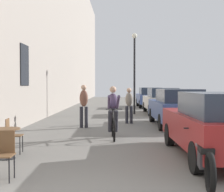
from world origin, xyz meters
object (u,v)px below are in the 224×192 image
at_px(parked_car_third, 161,100).
at_px(parked_motorcycle, 204,157).
at_px(parked_car_fourth, 149,97).
at_px(cafe_chair_near_toward_wall, 4,152).
at_px(cafe_chair_mid_toward_street, 12,133).
at_px(parked_car_nearest, 217,124).
at_px(pedestrian_mid, 129,103).
at_px(parked_car_second, 176,107).
at_px(cafe_table_mid, 7,137).
at_px(street_lamp, 134,63).
at_px(cyclist_on_bicycle, 113,114).
at_px(pedestrian_near, 84,103).

xyz_separation_m(parked_car_third, parked_motorcycle, (-1.04, -13.56, -0.42)).
bearing_deg(parked_car_fourth, cafe_chair_near_toward_wall, -103.08).
xyz_separation_m(cafe_chair_mid_toward_street, parked_motorcycle, (4.30, -2.08, -0.11)).
distance_m(parked_car_nearest, parked_car_fourth, 17.86).
relative_size(cafe_chair_near_toward_wall, parked_car_nearest, 0.20).
xyz_separation_m(pedestrian_mid, parked_car_fourth, (1.99, 11.02, -0.09)).
bearing_deg(cafe_chair_near_toward_wall, parked_car_second, 59.51).
bearing_deg(cafe_chair_near_toward_wall, parked_car_nearest, 22.12).
height_order(cafe_table_mid, cafe_chair_mid_toward_street, cafe_chair_mid_toward_street).
bearing_deg(street_lamp, cyclist_on_bicycle, -97.33).
xyz_separation_m(street_lamp, parked_car_second, (1.51, -5.68, -2.28)).
bearing_deg(parked_car_third, cyclist_on_bicycle, -107.17).
relative_size(cafe_chair_near_toward_wall, cafe_table_mid, 1.24).
xyz_separation_m(cafe_chair_near_toward_wall, parked_motorcycle, (3.68, 0.13, -0.11)).
relative_size(cafe_chair_near_toward_wall, parked_car_second, 0.20).
xyz_separation_m(cafe_chair_near_toward_wall, cafe_chair_mid_toward_street, (-0.62, 2.21, 0.00)).
distance_m(cafe_chair_near_toward_wall, cafe_chair_mid_toward_street, 2.29).
bearing_deg(parked_car_second, cafe_chair_mid_toward_street, -133.05).
bearing_deg(pedestrian_near, cyclist_on_bicycle, -63.64).
relative_size(cafe_chair_near_toward_wall, parked_car_fourth, 0.20).
bearing_deg(cafe_chair_mid_toward_street, pedestrian_mid, 63.64).
bearing_deg(street_lamp, parked_car_nearest, -83.22).
height_order(parked_car_second, parked_car_fourth, parked_car_second).
distance_m(street_lamp, parked_car_third, 2.84).
bearing_deg(cyclist_on_bicycle, cafe_chair_mid_toward_street, -136.57).
height_order(pedestrian_mid, street_lamp, street_lamp).
xyz_separation_m(cafe_table_mid, parked_car_second, (5.11, 6.12, 0.30)).
height_order(cyclist_on_bicycle, parked_car_fourth, cyclist_on_bicycle).
bearing_deg(parked_car_nearest, cyclist_on_bicycle, 131.89).
height_order(cyclist_on_bicycle, pedestrian_near, pedestrian_near).
bearing_deg(parked_motorcycle, parked_car_second, 83.36).
bearing_deg(parked_car_second, parked_car_fourth, 90.00).
xyz_separation_m(cafe_table_mid, parked_car_nearest, (4.98, 0.17, 0.29)).
relative_size(cafe_chair_mid_toward_street, pedestrian_mid, 0.55).
bearing_deg(street_lamp, cafe_table_mid, -106.96).
height_order(pedestrian_near, parked_car_second, pedestrian_near).
relative_size(cyclist_on_bicycle, pedestrian_mid, 1.08).
distance_m(pedestrian_near, parked_car_nearest, 6.53).
height_order(pedestrian_near, parked_car_fourth, pedestrian_near).
height_order(parked_car_third, parked_motorcycle, parked_car_third).
height_order(cyclist_on_bicycle, pedestrian_mid, cyclist_on_bicycle).
bearing_deg(cafe_chair_mid_toward_street, parked_car_fourth, 73.46).
bearing_deg(parked_car_fourth, cafe_chair_mid_toward_street, -106.54).
relative_size(cafe_chair_mid_toward_street, parked_motorcycle, 0.42).
bearing_deg(pedestrian_mid, parked_car_nearest, -74.76).
height_order(cafe_chair_near_toward_wall, cafe_chair_mid_toward_street, same).
bearing_deg(cafe_chair_mid_toward_street, cafe_table_mid, -82.45).
bearing_deg(street_lamp, parked_car_second, -75.08).
bearing_deg(cyclist_on_bicycle, parked_car_nearest, -48.11).
relative_size(pedestrian_near, parked_car_fourth, 0.40).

